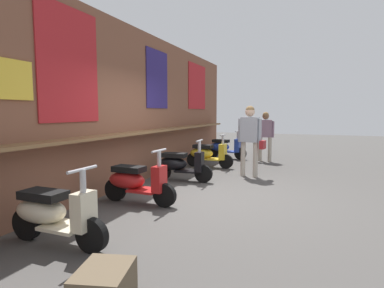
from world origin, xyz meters
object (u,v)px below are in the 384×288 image
Objects in this scene: scooter_blue at (224,147)px; shopper_with_handbag at (265,132)px; scooter_cream at (52,213)px; merchandise_crate at (104,285)px; shopper_browsing at (250,133)px; scooter_black at (179,164)px; scooter_yellow at (207,154)px; scooter_red at (135,181)px.

shopper_with_handbag reaches higher than scooter_blue.
scooter_cream is 2.68× the size of merchandise_crate.
scooter_cream is at bearing 170.54° from shopper_browsing.
scooter_blue is 1.50m from shopper_with_handbag.
scooter_black is at bearing -31.49° from shopper_with_handbag.
shopper_browsing is at bearing -29.24° from scooter_yellow.
merchandise_crate is at bearing -78.15° from scooter_black.
shopper_with_handbag is at bearing 7.38° from shopper_browsing.
scooter_cream is 0.80× the size of shopper_browsing.
scooter_yellow is 1.84m from scooter_blue.
scooter_red is at bearing 26.60° from merchandise_crate.
scooter_blue is at bearing 92.46° from scooter_yellow.
scooter_blue is at bearing 90.38° from scooter_cream.
scooter_yellow is at bearing 65.00° from shopper_browsing.
scooter_red is 3.40m from shopper_browsing.
scooter_cream is 7.60m from shopper_with_handbag.
scooter_cream is 7.58m from scooter_blue.
scooter_cream is at bearing -94.22° from scooter_black.
scooter_yellow is 2.27m from shopper_with_handbag.
scooter_black is (1.91, -0.00, 0.00)m from scooter_red.
scooter_blue is at bearing 91.53° from scooter_red.
scooter_red is 0.81× the size of shopper_browsing.
shopper_browsing reaches higher than scooter_blue.
scooter_yellow and scooter_blue have the same top height.
scooter_black is 4.70m from merchandise_crate.
scooter_red is 2.91m from merchandise_crate.
scooter_black is 1.97m from scooter_yellow.
scooter_black is at bearing 91.53° from scooter_red.
scooter_yellow is (3.89, -0.00, 0.00)m from scooter_red.
scooter_cream and scooter_black have the same top height.
scooter_cream is 5.75m from scooter_yellow.
shopper_with_handbag reaches higher than scooter_yellow.
scooter_black is at bearing 134.70° from shopper_browsing.
scooter_cream is 3.77m from scooter_black.
scooter_red is at bearing -87.54° from scooter_yellow.
shopper_with_handbag is at bearing -0.58° from merchandise_crate.
scooter_red is 0.88× the size of shopper_with_handbag.
scooter_blue is at bearing 34.22° from shopper_browsing.
shopper_with_handbag is (-0.13, -1.38, 0.57)m from scooter_blue.
scooter_black and scooter_blue have the same top height.
scooter_blue is (7.58, -0.00, 0.00)m from scooter_cream.
shopper_with_handbag is at bearing 79.88° from scooter_cream.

